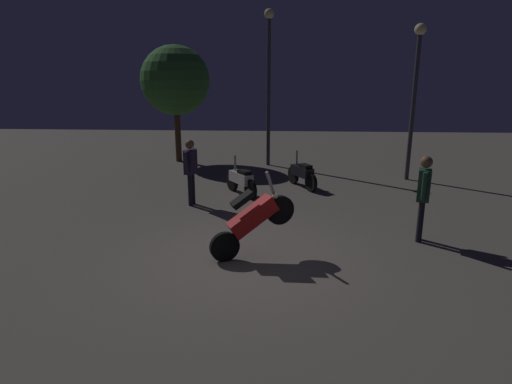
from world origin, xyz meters
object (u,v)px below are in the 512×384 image
object	(u,v)px
motorcycle_red_foreground	(252,219)
person_bystander_far	(191,166)
person_rider_beside	(423,191)
streetlamp_far	(415,83)
motorcycle_black_parked_left	(302,174)
streetlamp_near	(269,71)
motorcycle_white_parked_right	(241,180)

from	to	relation	value
motorcycle_red_foreground	person_bystander_far	world-z (taller)	person_bystander_far
person_rider_beside	streetlamp_far	size ratio (longest dim) A/B	0.36
motorcycle_red_foreground	streetlamp_far	bearing A→B (deg)	30.03
motorcycle_black_parked_left	streetlamp_near	distance (m)	4.80
motorcycle_black_parked_left	streetlamp_far	size ratio (longest dim) A/B	0.31
motorcycle_red_foreground	person_rider_beside	bearing A→B (deg)	-7.77
motorcycle_red_foreground	motorcycle_white_parked_right	distance (m)	4.44
motorcycle_red_foreground	motorcycle_black_parked_left	bearing A→B (deg)	53.08
motorcycle_white_parked_right	person_rider_beside	world-z (taller)	person_rider_beside
motorcycle_red_foreground	person_rider_beside	size ratio (longest dim) A/B	0.91
motorcycle_black_parked_left	streetlamp_far	distance (m)	4.64
motorcycle_red_foreground	streetlamp_near	world-z (taller)	streetlamp_near
person_rider_beside	motorcycle_red_foreground	bearing A→B (deg)	34.70
motorcycle_red_foreground	person_bystander_far	xyz separation A→B (m)	(-1.86, 3.30, 0.30)
motorcycle_red_foreground	streetlamp_near	bearing A→B (deg)	65.31
person_rider_beside	person_bystander_far	bearing A→B (deg)	-5.59
streetlamp_far	motorcycle_white_parked_right	bearing A→B (deg)	-156.78
motorcycle_red_foreground	motorcycle_black_parked_left	world-z (taller)	motorcycle_red_foreground
streetlamp_near	streetlamp_far	distance (m)	5.20
motorcycle_red_foreground	motorcycle_white_parked_right	size ratio (longest dim) A/B	1.14
motorcycle_white_parked_right	streetlamp_far	distance (m)	6.40
motorcycle_red_foreground	motorcycle_black_parked_left	xyz separation A→B (m)	(1.15, 5.35, -0.31)
motorcycle_white_parked_right	motorcycle_red_foreground	bearing A→B (deg)	154.12
person_bystander_far	streetlamp_near	size ratio (longest dim) A/B	0.31
person_rider_beside	streetlamp_near	distance (m)	8.85
motorcycle_black_parked_left	streetlamp_near	size ratio (longest dim) A/B	0.27
streetlamp_near	streetlamp_far	size ratio (longest dim) A/B	1.16
streetlamp_near	motorcycle_white_parked_right	bearing A→B (deg)	-97.99
motorcycle_black_parked_left	motorcycle_white_parked_right	bearing A→B (deg)	91.28
motorcycle_black_parked_left	person_rider_beside	xyz separation A→B (m)	(2.25, -4.31, 0.64)
motorcycle_white_parked_right	person_rider_beside	distance (m)	5.28
person_bystander_far	motorcycle_white_parked_right	bearing A→B (deg)	-126.01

